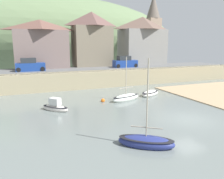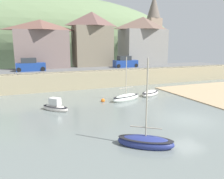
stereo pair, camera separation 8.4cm
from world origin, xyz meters
The scene contains 13 objects.
quay_seawall centered at (0.00, 17.50, 1.36)m, with size 48.00×9.40×2.40m.
hillside_backdrop centered at (-5.41, 55.20, 8.19)m, with size 80.00×44.00×23.39m.
waterfront_building_left centered at (-9.51, 25.20, 6.39)m, with size 8.74×5.60×7.85m.
waterfront_building_centre centered at (-0.66, 25.20, 7.27)m, with size 7.00×4.57×9.53m.
waterfront_building_right centered at (9.70, 25.20, 7.05)m, with size 8.76×5.54×9.14m.
church_with_spire centered at (14.54, 29.20, 9.86)m, with size 3.00×3.00×14.46m.
sailboat_nearest_shore centered at (-2.08, 7.96, 0.31)m, with size 4.01×2.29×5.13m.
sailboat_far_left centered at (1.89, 9.21, 0.24)m, with size 3.58×2.91×0.78m.
motorboat_with_cabin centered at (-10.11, 6.94, 0.33)m, with size 2.67×2.79×1.37m.
sailboat_blue_trim centered at (-6.03, -3.11, 0.29)m, with size 3.60×3.14×5.64m.
parked_car_near_slipway centered at (-11.64, 20.70, 3.20)m, with size 4.14×1.82×1.95m.
parked_car_by_wall centered at (3.82, 20.70, 3.20)m, with size 4.12×1.82×1.95m.
mooring_buoy centered at (-4.72, 8.35, 0.13)m, with size 0.45×0.45×0.45m.
Camera 1 is at (-12.89, -14.31, 6.19)m, focal length 35.86 mm.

